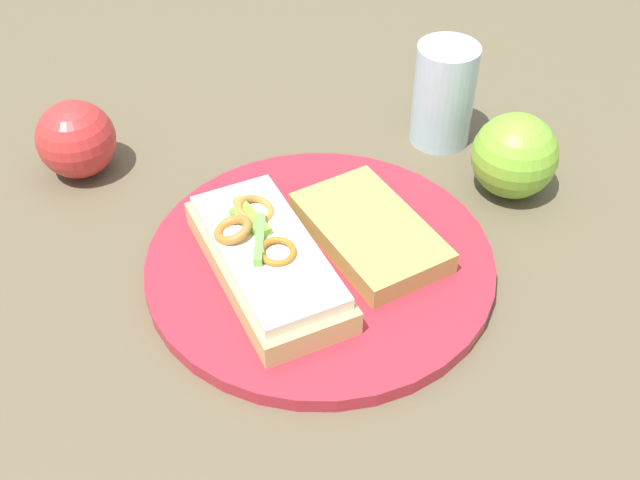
% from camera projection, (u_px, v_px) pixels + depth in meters
% --- Properties ---
extents(ground_plane, '(2.00, 2.00, 0.00)m').
position_uv_depth(ground_plane, '(320.00, 268.00, 0.69)').
color(ground_plane, brown).
rests_on(ground_plane, ground).
extents(plate, '(0.30, 0.30, 0.01)m').
position_uv_depth(plate, '(320.00, 263.00, 0.68)').
color(plate, '#B42634').
rests_on(plate, ground_plane).
extents(sandwich, '(0.15, 0.20, 0.05)m').
position_uv_depth(sandwich, '(267.00, 258.00, 0.65)').
color(sandwich, tan).
rests_on(sandwich, plate).
extents(bread_slice_side, '(0.13, 0.16, 0.02)m').
position_uv_depth(bread_slice_side, '(370.00, 232.00, 0.69)').
color(bread_slice_side, tan).
rests_on(bread_slice_side, plate).
extents(apple_0, '(0.09, 0.09, 0.08)m').
position_uv_depth(apple_0, '(76.00, 139.00, 0.76)').
color(apple_0, red).
rests_on(apple_0, ground_plane).
extents(apple_1, '(0.11, 0.11, 0.08)m').
position_uv_depth(apple_1, '(515.00, 156.00, 0.74)').
color(apple_1, '#78B732').
rests_on(apple_1, ground_plane).
extents(drinking_glass, '(0.06, 0.06, 0.11)m').
position_uv_depth(drinking_glass, '(444.00, 95.00, 0.80)').
color(drinking_glass, silver).
rests_on(drinking_glass, ground_plane).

